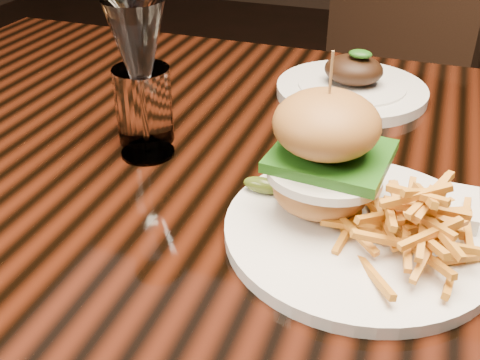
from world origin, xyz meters
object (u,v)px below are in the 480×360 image
(dining_table, at_px, (309,212))
(burger_plate, at_px, (361,195))
(chair_far, at_px, (372,77))
(far_dish, at_px, (352,87))
(wine_glass, at_px, (137,45))

(dining_table, distance_m, burger_plate, 0.20)
(burger_plate, xyz_separation_m, chair_far, (-0.10, 1.02, -0.26))
(burger_plate, bearing_deg, far_dish, 118.26)
(dining_table, xyz_separation_m, burger_plate, (0.08, -0.13, 0.13))
(dining_table, bearing_deg, burger_plate, -59.34)
(wine_glass, distance_m, far_dish, 0.39)
(burger_plate, bearing_deg, dining_table, 138.28)
(far_dish, bearing_deg, dining_table, -91.90)
(far_dish, bearing_deg, chair_far, 92.73)
(burger_plate, height_order, chair_far, chair_far)
(burger_plate, distance_m, chair_far, 1.06)
(dining_table, height_order, burger_plate, burger_plate)
(chair_far, bearing_deg, dining_table, -63.62)
(burger_plate, bearing_deg, chair_far, 113.32)
(dining_table, bearing_deg, wine_glass, -168.64)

